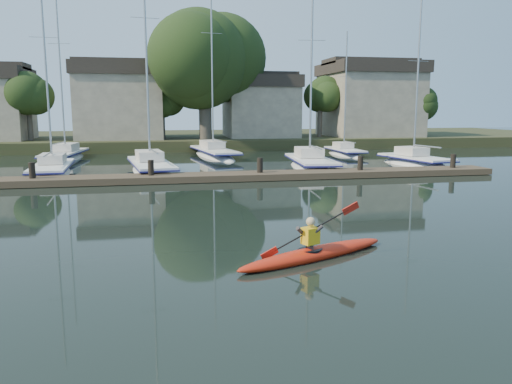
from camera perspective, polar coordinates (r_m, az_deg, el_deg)
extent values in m
plane|color=black|center=(14.09, 0.06, -6.72)|extent=(160.00, 160.00, 0.00)
ellipsoid|color=red|center=(13.48, 6.73, -7.05)|extent=(4.81, 2.64, 0.38)
cylinder|color=black|center=(13.34, 6.20, -6.68)|extent=(0.98, 0.98, 0.10)
imported|color=#322D2F|center=(13.23, 6.24, -5.03)|extent=(0.40, 0.46, 1.08)
cube|color=gold|center=(13.23, 6.24, -4.98)|extent=(0.51, 0.45, 0.44)
sphere|color=tan|center=(13.14, 6.27, -3.39)|extent=(0.24, 0.24, 0.24)
cube|color=#4E3B2C|center=(27.65, -5.65, 1.72)|extent=(34.00, 2.00, 0.35)
cylinder|color=black|center=(28.23, -24.15, 1.29)|extent=(0.32, 0.32, 1.80)
cylinder|color=black|center=(27.51, -11.88, 1.73)|extent=(0.32, 0.32, 1.80)
cylinder|color=black|center=(28.08, 0.45, 2.09)|extent=(0.32, 0.32, 1.80)
cylinder|color=black|center=(29.87, 11.81, 2.34)|extent=(0.32, 0.32, 1.80)
cylinder|color=black|center=(32.68, 21.54, 2.48)|extent=(0.32, 0.32, 1.80)
ellipsoid|color=white|center=(32.61, -22.19, 1.27)|extent=(2.65, 8.61, 1.90)
cube|color=white|center=(32.51, -22.29, 2.84)|extent=(2.45, 7.08, 0.14)
cube|color=navy|center=(32.52, -22.28, 2.70)|extent=(2.54, 7.25, 0.08)
cube|color=beige|center=(32.98, -22.23, 3.58)|extent=(1.55, 2.46, 0.55)
cylinder|color=#9EA0A5|center=(32.69, -22.92, 13.46)|extent=(0.12, 0.12, 11.98)
cylinder|color=#9EA0A5|center=(31.18, -22.67, 4.04)|extent=(0.29, 3.22, 0.08)
cylinder|color=#9EA0A5|center=(32.84, -23.09, 15.96)|extent=(1.60, 0.13, 0.03)
ellipsoid|color=white|center=(32.03, -11.89, 1.59)|extent=(3.54, 9.90, 2.04)
cube|color=white|center=(31.91, -11.95, 3.31)|extent=(3.20, 8.16, 0.15)
cube|color=navy|center=(31.92, -11.95, 3.16)|extent=(3.31, 8.36, 0.09)
cube|color=beige|center=(32.45, -12.11, 4.11)|extent=(1.86, 2.89, 0.59)
cylinder|color=#9EA0A5|center=(32.23, -12.47, 15.92)|extent=(0.13, 0.13, 13.99)
cylinder|color=#9EA0A5|center=(30.39, -11.66, 4.65)|extent=(0.58, 3.66, 0.09)
cylinder|color=#9EA0A5|center=(32.47, -12.58, 18.86)|extent=(1.71, 0.26, 0.03)
ellipsoid|color=white|center=(33.53, 6.22, 2.07)|extent=(3.14, 9.10, 2.12)
cube|color=white|center=(33.42, 6.25, 3.77)|extent=(2.88, 7.49, 0.16)
cube|color=navy|center=(33.42, 6.25, 3.62)|extent=(2.99, 7.67, 0.09)
cube|color=beige|center=(33.90, 6.07, 4.56)|extent=(1.78, 2.63, 0.61)
cylinder|color=#9EA0A5|center=(33.63, 6.35, 14.37)|extent=(0.13, 0.13, 12.27)
cylinder|color=#9EA0A5|center=(32.04, 6.79, 5.12)|extent=(0.39, 3.38, 0.09)
cylinder|color=#9EA0A5|center=(33.79, 6.40, 16.86)|extent=(1.78, 0.19, 0.03)
ellipsoid|color=white|center=(36.70, 17.69, 2.35)|extent=(3.42, 7.60, 1.99)
cube|color=white|center=(36.60, 17.76, 3.82)|extent=(3.09, 6.28, 0.15)
cube|color=navy|center=(36.61, 17.76, 3.69)|extent=(3.20, 6.44, 0.08)
cube|color=beige|center=(36.91, 17.37, 4.49)|extent=(1.80, 2.27, 0.58)
cylinder|color=#9EA0A5|center=(36.67, 17.97, 12.10)|extent=(0.13, 0.13, 10.47)
cylinder|color=#9EA0A5|center=(35.69, 18.94, 4.97)|extent=(0.56, 2.76, 0.08)
cylinder|color=#9EA0A5|center=(36.76, 18.07, 14.05)|extent=(1.66, 0.32, 0.03)
ellipsoid|color=white|center=(41.77, -20.96, 3.01)|extent=(3.00, 9.29, 1.93)
cube|color=white|center=(41.68, -21.03, 4.26)|extent=(2.74, 7.64, 0.14)
cube|color=navy|center=(41.69, -21.02, 4.15)|extent=(2.84, 7.83, 0.08)
cube|color=beige|center=(42.18, -20.87, 4.84)|extent=(1.66, 2.68, 0.56)
cylinder|color=#9EA0A5|center=(41.93, -21.49, 13.36)|extent=(0.12, 0.12, 13.18)
cylinder|color=#9EA0A5|center=(40.31, -21.61, 5.22)|extent=(0.42, 3.46, 0.08)
cylinder|color=#9EA0A5|center=(42.09, -21.62, 15.50)|extent=(1.62, 0.19, 0.03)
ellipsoid|color=white|center=(41.48, -4.79, 3.55)|extent=(3.71, 10.85, 2.02)
cube|color=white|center=(41.39, -4.81, 4.86)|extent=(3.33, 8.94, 0.15)
cube|color=navy|center=(41.40, -4.80, 4.75)|extent=(3.45, 9.16, 0.09)
cube|color=beige|center=(41.98, -5.03, 5.47)|extent=(1.89, 3.16, 0.59)
cylinder|color=#9EA0A5|center=(41.77, -5.07, 15.21)|extent=(0.13, 0.13, 14.90)
cylinder|color=#9EA0A5|center=(39.79, -4.24, 5.91)|extent=(0.65, 4.02, 0.09)
cylinder|color=#9EA0A5|center=(41.98, -5.11, 17.64)|extent=(1.69, 0.27, 0.03)
ellipsoid|color=white|center=(43.44, 10.08, 3.79)|extent=(1.90, 7.07, 1.67)
cube|color=white|center=(43.37, 10.11, 4.83)|extent=(1.81, 5.80, 0.12)
cube|color=navy|center=(43.37, 10.11, 4.74)|extent=(1.88, 5.94, 0.07)
cube|color=beige|center=(43.74, 9.92, 5.30)|extent=(1.25, 1.98, 0.48)
cylinder|color=#9EA0A5|center=(43.45, 10.20, 11.29)|extent=(0.11, 0.11, 9.70)
cylinder|color=#9EA0A5|center=(42.33, 10.65, 5.66)|extent=(0.09, 2.68, 0.07)
cylinder|color=#9EA0A5|center=(43.50, 10.25, 12.83)|extent=(1.41, 0.04, 0.03)
cube|color=#29341A|center=(57.43, -8.64, 6.01)|extent=(90.00, 24.00, 1.00)
cube|color=#A99F87|center=(51.37, -15.20, 9.29)|extent=(8.00, 8.00, 6.00)
cube|color=#2F2822|center=(51.50, -15.38, 13.29)|extent=(8.40, 8.40, 1.20)
cube|color=#A99F87|center=(52.36, 0.48, 9.07)|extent=(7.00, 7.00, 5.00)
cube|color=#2F2822|center=(52.43, 0.49, 12.46)|extent=(7.35, 7.35, 1.20)
cube|color=#A99F87|center=(56.05, 12.76, 9.64)|extent=(9.00, 9.00, 6.50)
cube|color=#2F2822|center=(56.20, 12.91, 13.56)|extent=(9.45, 9.45, 1.20)
cylinder|color=#524A42|center=(48.49, -5.83, 8.98)|extent=(1.20, 1.20, 5.00)
sphere|color=black|center=(48.70, -5.93, 14.87)|extent=(8.50, 8.50, 8.50)
cylinder|color=#524A42|center=(50.57, -24.42, 7.07)|extent=(0.48, 0.48, 3.00)
sphere|color=black|center=(50.56, -24.62, 9.90)|extent=(3.40, 3.40, 3.40)
cylinder|color=#524A42|center=(48.79, -10.58, 7.58)|extent=(0.38, 0.38, 2.80)
sphere|color=black|center=(48.77, -10.66, 10.16)|extent=(2.72, 2.72, 2.72)
cylinder|color=#524A42|center=(52.49, 7.31, 8.01)|extent=(0.50, 0.50, 3.20)
sphere|color=black|center=(52.49, 7.37, 10.90)|extent=(3.57, 3.57, 3.57)
cylinder|color=#524A42|center=(55.16, 17.79, 7.39)|extent=(0.41, 0.41, 2.60)
sphere|color=black|center=(55.14, 17.91, 9.63)|extent=(2.89, 2.89, 2.89)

